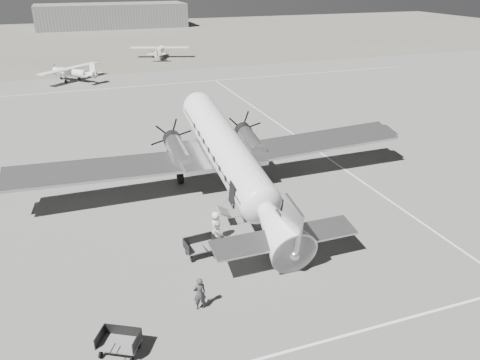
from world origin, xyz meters
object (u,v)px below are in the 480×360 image
at_px(light_plane_left, 73,74).
at_px(light_plane_right, 160,52).
at_px(ground_crew, 200,293).
at_px(baggage_cart_far, 119,343).
at_px(ramp_agent, 218,234).
at_px(hangar_main, 112,16).
at_px(dc3_airliner, 230,160).
at_px(baggage_cart_near, 201,247).
at_px(passenger, 216,226).

height_order(light_plane_left, light_plane_right, light_plane_right).
distance_m(light_plane_right, ground_crew, 73.53).
relative_size(baggage_cart_far, ramp_agent, 1.12).
distance_m(hangar_main, ramp_agent, 124.96).
distance_m(hangar_main, light_plane_right, 57.48).
bearing_deg(baggage_cart_far, dc3_airliner, 82.89).
bearing_deg(baggage_cart_near, baggage_cart_far, -136.68).
bearing_deg(ground_crew, hangar_main, -97.16).
height_order(baggage_cart_near, ramp_agent, ramp_agent).
height_order(light_plane_right, baggage_cart_far, light_plane_right).
xyz_separation_m(dc3_airliner, passenger, (-2.75, -5.32, -1.99)).
relative_size(dc3_airliner, light_plane_left, 2.81).
bearing_deg(dc3_airliner, baggage_cart_near, -122.14).
height_order(hangar_main, baggage_cart_far, hangar_main).
bearing_deg(ramp_agent, light_plane_left, 15.44).
bearing_deg(dc3_airliner, baggage_cart_far, -126.82).
xyz_separation_m(hangar_main, dc3_airliner, (-3.61, -118.69, -0.37)).
height_order(light_plane_left, passenger, light_plane_left).
xyz_separation_m(light_plane_left, light_plane_right, (16.15, 16.04, 0.01)).
bearing_deg(hangar_main, light_plane_left, -100.22).
xyz_separation_m(light_plane_left, baggage_cart_near, (5.53, -51.98, -0.60)).
bearing_deg(ramp_agent, dc3_airliner, -17.36).
relative_size(hangar_main, baggage_cart_far, 22.92).
distance_m(dc3_airliner, baggage_cart_far, 16.16).
relative_size(ground_crew, passenger, 0.93).
distance_m(light_plane_left, ground_crew, 56.68).
xyz_separation_m(light_plane_right, baggage_cart_far, (-15.96, -74.22, -0.63)).
xyz_separation_m(baggage_cart_far, ramp_agent, (6.57, 6.83, 0.30)).
bearing_deg(dc3_airliner, hangar_main, 87.63).
height_order(hangar_main, light_plane_left, hangar_main).
bearing_deg(dc3_airliner, passenger, -117.98).
bearing_deg(hangar_main, dc3_airliner, -91.74).
bearing_deg(hangar_main, light_plane_right, -87.09).
relative_size(dc3_airliner, baggage_cart_far, 16.81).
bearing_deg(passenger, light_plane_left, 18.54).
bearing_deg(light_plane_right, ground_crew, -81.52).
relative_size(hangar_main, ground_crew, 23.86).
xyz_separation_m(dc3_airliner, baggage_cart_far, (-9.44, -12.90, -2.42)).
bearing_deg(baggage_cart_far, light_plane_left, 119.27).
distance_m(light_plane_right, passenger, 67.29).
bearing_deg(ground_crew, light_plane_right, -102.52).
xyz_separation_m(hangar_main, baggage_cart_far, (-13.05, -131.59, -2.78)).
height_order(light_plane_left, baggage_cart_far, light_plane_left).
distance_m(hangar_main, dc3_airliner, 118.75).
distance_m(dc3_airliner, ground_crew, 12.63).
bearing_deg(dc3_airliner, light_plane_right, 83.30).
relative_size(light_plane_right, passenger, 5.87).
height_order(dc3_airliner, ground_crew, dc3_airliner).
bearing_deg(passenger, ground_crew, 166.76).
height_order(light_plane_right, passenger, light_plane_right).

